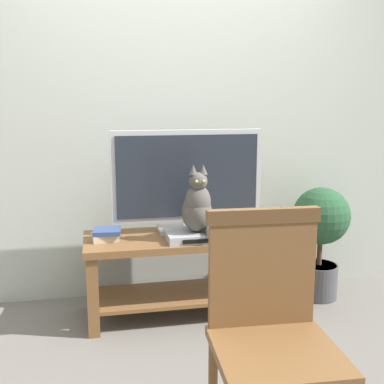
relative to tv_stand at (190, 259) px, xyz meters
The scene contains 9 objects.
ground_plane 0.74m from the tv_stand, 95.76° to the right, with size 12.00×12.00×0.00m, color slate.
back_wall 1.13m from the tv_stand, 97.58° to the left, with size 7.00×0.12×2.80m, color #B7BCB2.
tv_stand is the anchor object (origin of this frame).
tv 0.53m from the tv_stand, 89.99° to the left, with size 1.00×0.20×0.68m.
media_box 0.21m from the tv_stand, 75.55° to the right, with size 0.39×0.28×0.05m.
cat 0.39m from the tv_stand, 76.76° to the right, with size 0.19×0.30×0.43m.
wooden_chair 1.34m from the tv_stand, 87.52° to the right, with size 0.49×0.49×0.99m.
book_stack 0.58m from the tv_stand, behind, with size 0.19×0.17×0.07m.
potted_plant 0.97m from the tv_stand, ahead, with size 0.40×0.40×0.81m.
Camera 1 is at (-0.54, -2.41, 1.43)m, focal length 46.10 mm.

